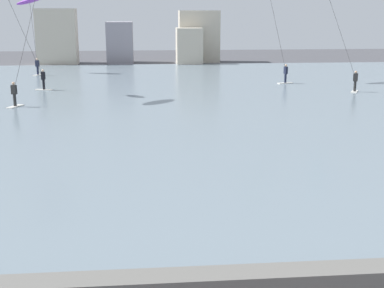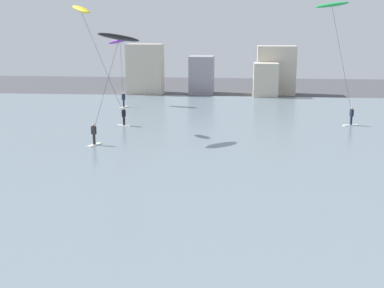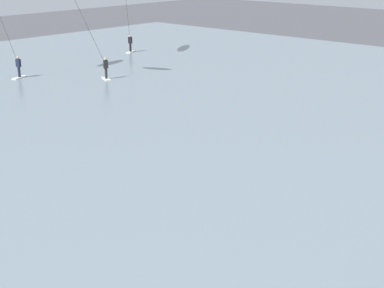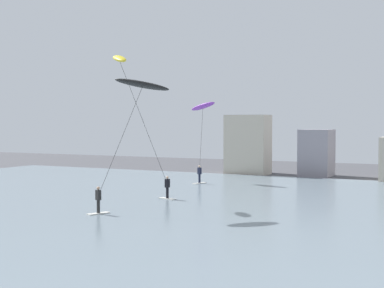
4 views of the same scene
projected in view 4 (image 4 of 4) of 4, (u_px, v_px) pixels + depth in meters
The scene contains 5 objects.
water_bay at pixel (290, 227), 28.77m from camera, with size 84.00×52.00×0.10m, color slate.
far_shore_buildings at pixel (323, 150), 56.21m from camera, with size 21.61×5.61×6.45m.
kitesurfer_black at pixel (139, 94), 33.86m from camera, with size 3.70×4.78×8.39m.
kitesurfer_yellow at pixel (127, 79), 38.51m from camera, with size 4.78×3.24×10.49m.
kitesurfer_purple at pixel (203, 113), 51.03m from camera, with size 3.16×3.98×7.59m.
Camera 4 is at (8.11, 3.03, 5.53)m, focal length 50.95 mm.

